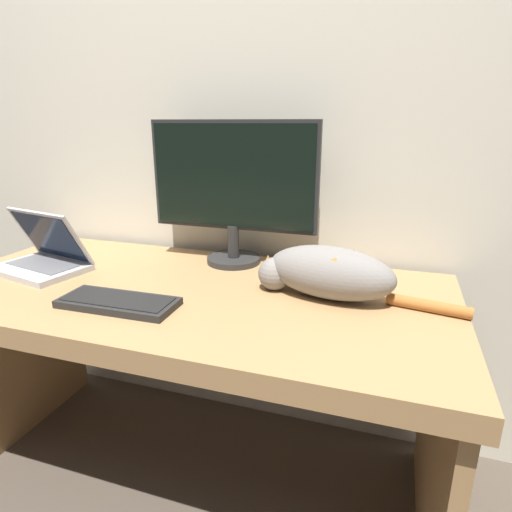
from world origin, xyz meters
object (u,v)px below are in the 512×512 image
Objects in this scene: monitor at (233,187)px; cat at (327,272)px; laptop at (43,258)px; external_keyboard at (118,302)px.

monitor is 0.46m from cat.
laptop reaches higher than cat.
external_keyboard is at bearing -144.74° from cat.
monitor is at bearing 69.51° from external_keyboard.
cat is at bearing 15.94° from laptop.
cat is at bearing -30.17° from monitor.
laptop is 0.94m from cat.
monitor reaches higher than cat.
monitor is 0.68m from laptop.
cat is (0.94, 0.07, 0.03)m from laptop.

